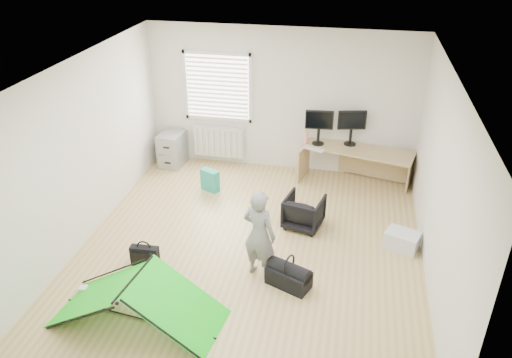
% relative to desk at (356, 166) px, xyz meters
% --- Properties ---
extents(ground, '(5.50, 5.50, 0.00)m').
position_rel_desk_xyz_m(ground, '(-1.47, -2.39, -0.33)').
color(ground, tan).
rests_on(ground, ground).
extents(back_wall, '(5.00, 0.02, 2.70)m').
position_rel_desk_xyz_m(back_wall, '(-1.47, 0.36, 1.02)').
color(back_wall, silver).
rests_on(back_wall, ground).
extents(window, '(1.20, 0.06, 1.20)m').
position_rel_desk_xyz_m(window, '(-2.67, 0.32, 1.22)').
color(window, silver).
rests_on(window, back_wall).
extents(radiator, '(1.00, 0.12, 0.60)m').
position_rel_desk_xyz_m(radiator, '(-2.67, 0.28, 0.12)').
color(radiator, silver).
rests_on(radiator, back_wall).
extents(desk, '(2.05, 1.07, 0.67)m').
position_rel_desk_xyz_m(desk, '(0.00, 0.00, 0.00)').
color(desk, tan).
rests_on(desk, ground).
extents(filing_cabinet, '(0.47, 0.60, 0.66)m').
position_rel_desk_xyz_m(filing_cabinet, '(-3.55, 0.03, -0.00)').
color(filing_cabinet, gray).
rests_on(filing_cabinet, ground).
extents(monitor_left, '(0.51, 0.15, 0.48)m').
position_rel_desk_xyz_m(monitor_left, '(-0.73, 0.08, 0.57)').
color(monitor_left, black).
rests_on(monitor_left, desk).
extents(monitor_right, '(0.52, 0.22, 0.48)m').
position_rel_desk_xyz_m(monitor_right, '(-0.15, 0.18, 0.58)').
color(monitor_right, black).
rests_on(monitor_right, desk).
extents(keyboard, '(0.42, 0.28, 0.02)m').
position_rel_desk_xyz_m(keyboard, '(-0.78, -0.17, 0.34)').
color(keyboard, beige).
rests_on(keyboard, desk).
extents(thermos, '(0.07, 0.07, 0.25)m').
position_rel_desk_xyz_m(thermos, '(-0.94, 0.07, 0.46)').
color(thermos, '#D47C77').
rests_on(thermos, desk).
extents(office_chair, '(0.68, 0.69, 0.53)m').
position_rel_desk_xyz_m(office_chair, '(-0.77, -1.66, -0.07)').
color(office_chair, black).
rests_on(office_chair, ground).
extents(person, '(0.56, 0.46, 1.31)m').
position_rel_desk_xyz_m(person, '(-1.23, -2.97, 0.32)').
color(person, slate).
rests_on(person, ground).
extents(kite, '(2.17, 1.16, 0.64)m').
position_rel_desk_xyz_m(kite, '(-2.51, -4.13, -0.01)').
color(kite, '#14DA17').
rests_on(kite, ground).
extents(storage_crate, '(0.57, 0.49, 0.27)m').
position_rel_desk_xyz_m(storage_crate, '(0.74, -1.95, -0.20)').
color(storage_crate, silver).
rests_on(storage_crate, ground).
extents(tote_bag, '(0.36, 0.27, 0.40)m').
position_rel_desk_xyz_m(tote_bag, '(-2.54, -0.83, -0.14)').
color(tote_bag, teal).
rests_on(tote_bag, ground).
extents(laptop_bag, '(0.41, 0.14, 0.30)m').
position_rel_desk_xyz_m(laptop_bag, '(-2.85, -3.09, -0.18)').
color(laptop_bag, black).
rests_on(laptop_bag, ground).
extents(white_box, '(0.11, 0.11, 0.10)m').
position_rel_desk_xyz_m(white_box, '(-3.42, -3.82, -0.29)').
color(white_box, silver).
rests_on(white_box, ground).
extents(duffel_bag, '(0.65, 0.50, 0.25)m').
position_rel_desk_xyz_m(duffel_bag, '(-0.79, -3.13, -0.21)').
color(duffel_bag, black).
rests_on(duffel_bag, ground).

